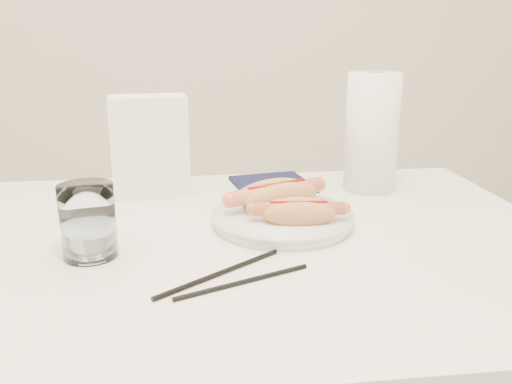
{
  "coord_description": "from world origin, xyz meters",
  "views": [
    {
      "loc": [
        -0.03,
        -0.83,
        1.08
      ],
      "look_at": [
        0.07,
        0.02,
        0.82
      ],
      "focal_mm": 37.25,
      "sensor_mm": 36.0,
      "label": 1
    }
  ],
  "objects": [
    {
      "name": "table",
      "position": [
        0.0,
        0.0,
        0.69
      ],
      "size": [
        1.2,
        0.8,
        0.75
      ],
      "color": "white",
      "rests_on": "ground"
    },
    {
      "name": "chopstick_far",
      "position": [
        0.03,
        -0.17,
        0.75
      ],
      "size": [
        0.19,
        0.08,
        0.01
      ],
      "primitive_type": "cylinder",
      "rotation": [
        0.0,
        1.57,
        0.39
      ],
      "color": "black",
      "rests_on": "table"
    },
    {
      "name": "napkin_box",
      "position": [
        -0.12,
        0.26,
        0.85
      ],
      "size": [
        0.16,
        0.1,
        0.21
      ],
      "primitive_type": "cube",
      "rotation": [
        0.0,
        0.0,
        0.09
      ],
      "color": "white",
      "rests_on": "table"
    },
    {
      "name": "plate",
      "position": [
        0.12,
        0.04,
        0.76
      ],
      "size": [
        0.28,
        0.28,
        0.02
      ],
      "primitive_type": "cylinder",
      "rotation": [
        0.0,
        0.0,
        -0.16
      ],
      "color": "white",
      "rests_on": "table"
    },
    {
      "name": "navy_napkin",
      "position": [
        0.14,
        0.29,
        0.75
      ],
      "size": [
        0.18,
        0.18,
        0.01
      ],
      "primitive_type": "cube",
      "rotation": [
        0.0,
        0.0,
        0.17
      ],
      "color": "#101234",
      "rests_on": "table"
    },
    {
      "name": "paper_towel_roll",
      "position": [
        0.35,
        0.24,
        0.88
      ],
      "size": [
        0.13,
        0.13,
        0.25
      ],
      "primitive_type": "cylinder",
      "rotation": [
        0.0,
        0.0,
        -0.16
      ],
      "color": "white",
      "rests_on": "table"
    },
    {
      "name": "hotdog_left",
      "position": [
        0.12,
        0.08,
        0.79
      ],
      "size": [
        0.19,
        0.13,
        0.05
      ],
      "rotation": [
        0.0,
        0.0,
        0.41
      ],
      "color": "tan",
      "rests_on": "plate"
    },
    {
      "name": "chopstick_near",
      "position": [
        0.0,
        -0.14,
        0.75
      ],
      "size": [
        0.19,
        0.14,
        0.01
      ],
      "primitive_type": "cylinder",
      "rotation": [
        0.0,
        1.57,
        0.63
      ],
      "color": "black",
      "rests_on": "table"
    },
    {
      "name": "water_glass",
      "position": [
        -0.19,
        -0.05,
        0.81
      ],
      "size": [
        0.08,
        0.08,
        0.11
      ],
      "primitive_type": "cylinder",
      "color": "silver",
      "rests_on": "table"
    },
    {
      "name": "hotdog_right",
      "position": [
        0.14,
        -0.0,
        0.79
      ],
      "size": [
        0.15,
        0.07,
        0.04
      ],
      "rotation": [
        0.0,
        0.0,
        -0.09
      ],
      "color": "tan",
      "rests_on": "plate"
    }
  ]
}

